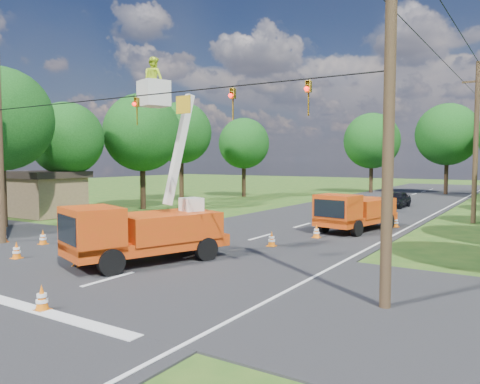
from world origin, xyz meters
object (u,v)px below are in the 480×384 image
Objects in this scene: shed at (43,193)px; tree_left_c at (67,139)px; bucket_truck at (144,221)px; tree_far_b at (447,134)px; distant_car at (396,199)px; second_truck at (355,211)px; tree_far_a at (372,141)px; traffic_cone_3 at (316,231)px; tree_left_d at (142,133)px; tree_left_e at (181,133)px; tree_left_f at (244,144)px; pole_right_mid at (476,141)px; tree_left_b at (0,119)px; traffic_cone_5 at (43,237)px; traffic_cone_7 at (396,222)px; traffic_cone_1 at (42,298)px; traffic_cone_2 at (272,239)px; traffic_cone_4 at (17,250)px; traffic_cone_6 at (3,236)px; ground_worker at (75,246)px; pole_left at (0,149)px; pole_right_near at (389,117)px.

tree_left_c reaches higher than shed.
bucket_truck is 44.95m from tree_far_b.
distant_car is at bearing 44.53° from tree_left_c.
second_truck is 31.87m from tree_far_a.
tree_left_d is (-17.46, 5.58, 5.77)m from traffic_cone_3.
tree_left_e is at bearing -119.33° from tree_far_a.
tree_left_e is 8.29m from tree_left_f.
tree_far_a is (-13.50, 23.00, 1.08)m from pole_right_mid.
tree_left_c is (-18.96, -0.42, 5.08)m from traffic_cone_3.
traffic_cone_3 is (3.26, 8.91, -1.30)m from bucket_truck.
tree_far_b is (19.50, 36.00, 1.37)m from tree_left_c.
tree_left_b is 41.11m from tree_far_a.
bucket_truck is at bearing -98.03° from second_truck.
bucket_truck is 18.25m from tree_left_c.
traffic_cone_5 is at bearing -34.61° from shed.
tree_left_c reaches higher than second_truck.
traffic_cone_7 is 0.08× the size of tree_left_b.
distant_car is 0.48× the size of tree_left_f.
traffic_cone_1 and traffic_cone_2 have the same top height.
traffic_cone_4 is 33.41m from tree_left_f.
bucket_truck is 18.77m from shed.
second_truck is 20.64m from tree_left_c.
tree_far_a is (4.64, 42.90, 5.83)m from traffic_cone_6.
traffic_cone_5 is (-5.10, 2.17, -0.47)m from ground_worker.
tree_far_b is at bearing 88.03° from traffic_cone_2.
traffic_cone_2 is 13.41m from pole_left.
ground_worker is 18.29m from traffic_cone_7.
ground_worker reaches higher than traffic_cone_5.
traffic_cone_3 is 15.78m from pole_left.
traffic_cone_5 is at bearing -76.08° from tree_left_f.
tree_left_c reaches higher than bucket_truck.
traffic_cone_7 is (1.54, 2.71, -0.76)m from second_truck.
tree_left_c is 13.05m from tree_left_e.
distant_car is 29.72m from pole_left.
distant_car reaches higher than traffic_cone_3.
tree_left_b reaches higher than traffic_cone_1.
traffic_cone_3 is 34.89m from tree_far_a.
shed is (-19.67, 1.84, 1.26)m from traffic_cone_2.
traffic_cone_2 is 0.07× the size of pole_right_near.
traffic_cone_1 is (1.77, -5.63, -1.30)m from bucket_truck.
tree_left_e reaches higher than ground_worker.
tree_left_c is at bearing -158.74° from second_truck.
traffic_cone_4 is at bearing 152.72° from traffic_cone_1.
second_truck is 8.47× the size of traffic_cone_2.
tree_left_b reaches higher than tree_left_c.
bucket_truck is at bearing -93.21° from distant_car.
pole_right_mid is at bearing 36.47° from tree_left_b.
tree_far_a is at bearing 102.53° from traffic_cone_3.
second_truck is 0.63× the size of tree_far_a.
tree_far_a is at bearing -165.96° from tree_far_b.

